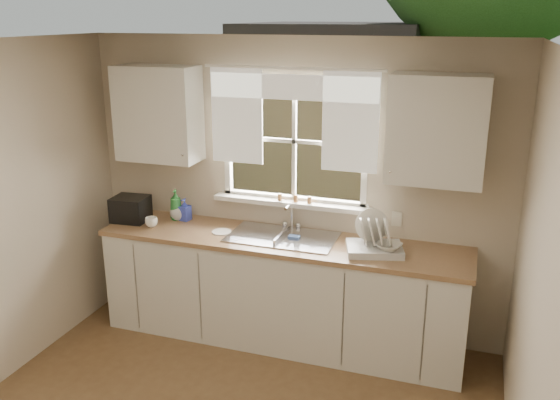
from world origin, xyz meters
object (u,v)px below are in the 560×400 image
(soap_bottle_a, at_px, (176,205))
(black_appliance, at_px, (131,209))
(dish_rack, at_px, (374,243))
(cup, at_px, (151,222))

(soap_bottle_a, distance_m, black_appliance, 0.40)
(soap_bottle_a, bearing_deg, dish_rack, -19.29)
(soap_bottle_a, relative_size, black_appliance, 0.93)
(dish_rack, height_order, soap_bottle_a, dish_rack)
(dish_rack, relative_size, black_appliance, 1.66)
(cup, height_order, black_appliance, black_appliance)
(soap_bottle_a, distance_m, cup, 0.28)
(soap_bottle_a, height_order, black_appliance, soap_bottle_a)
(soap_bottle_a, height_order, cup, soap_bottle_a)
(dish_rack, relative_size, cup, 4.51)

